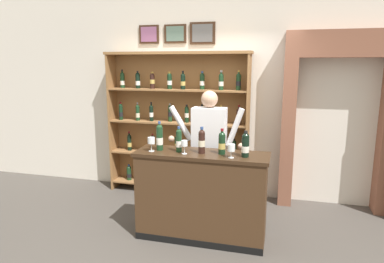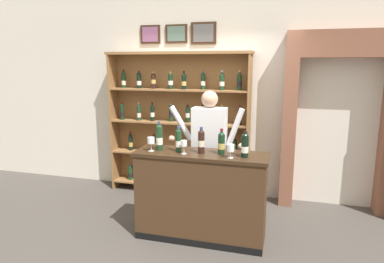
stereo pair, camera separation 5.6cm
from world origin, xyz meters
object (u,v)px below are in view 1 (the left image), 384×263
Objects in this scene: tasting_bottle_rosso at (179,140)px; tasting_bottle_vin_santo at (222,143)px; tasting_bottle_grappa at (160,137)px; tasting_bottle_bianco at (245,145)px; wine_glass_center at (184,144)px; shopkeeper at (209,141)px; wine_glass_right at (151,141)px; wine_shelf at (178,120)px; tasting_bottle_super_tuscan at (202,141)px; tasting_counter at (201,196)px; wine_glass_spare at (231,148)px.

tasting_bottle_vin_santo is (0.49, 0.03, -0.01)m from tasting_bottle_rosso.
tasting_bottle_grappa is 0.24m from tasting_bottle_rosso.
wine_glass_center is at bearing -176.04° from tasting_bottle_bianco.
tasting_bottle_vin_santo is at bearing 3.25° from tasting_bottle_rosso.
shopkeeper reaches higher than wine_glass_right.
wine_shelf is 7.71× the size of tasting_bottle_vin_santo.
tasting_bottle_super_tuscan reaches higher than tasting_bottle_vin_santo.
wine_glass_center is (0.33, -0.09, -0.04)m from tasting_bottle_grappa.
shopkeeper is 5.92× the size of tasting_bottle_bianco.
tasting_bottle_rosso is 0.98× the size of tasting_bottle_super_tuscan.
tasting_bottle_rosso is at bearing -174.11° from tasting_counter.
tasting_bottle_super_tuscan is 0.20m from wine_glass_center.
wine_shelf is 1.43m from tasting_bottle_rosso.
tasting_bottle_bianco reaches higher than wine_glass_center.
wine_glass_right reaches higher than tasting_counter.
tasting_bottle_bianco is (0.50, -0.05, 0.66)m from tasting_counter.
tasting_bottle_rosso is 0.62m from wine_glass_spare.
tasting_counter is 5.05× the size of tasting_bottle_super_tuscan.
tasting_bottle_grappa is at bearing -179.11° from tasting_counter.
tasting_bottle_vin_santo is at bearing 133.66° from wine_glass_spare.
wine_glass_center is at bearing -39.57° from tasting_bottle_rosso.
tasting_bottle_vin_santo is at bearing -55.37° from wine_shelf.
wine_glass_spare is at bearing -3.34° from wine_glass_center.
wine_glass_right is at bearing -135.52° from tasting_bottle_grappa.
wine_glass_center reaches higher than wine_glass_spare.
wine_shelf is at bearing 98.17° from tasting_bottle_grappa.
shopkeeper is at bearing 75.59° from wine_glass_center.
wine_glass_center is at bearing -2.33° from wine_glass_right.
wine_glass_spare is at bearing -151.37° from tasting_bottle_bianco.
tasting_bottle_rosso is (-0.24, -0.52, 0.12)m from shopkeeper.
wine_glass_right is (-0.31, -0.05, -0.02)m from tasting_bottle_rosso.
wine_shelf is at bearing 128.59° from shopkeeper.
wine_shelf is 1.53m from tasting_bottle_super_tuscan.
tasting_counter is at bearing -87.72° from shopkeeper.
tasting_bottle_super_tuscan is 1.84× the size of wine_glass_right.
tasting_bottle_grappa is 2.21× the size of wine_glass_center.
shopkeeper is 5.74× the size of tasting_bottle_rosso.
tasting_bottle_grappa reaches higher than tasting_bottle_vin_santo.
tasting_bottle_super_tuscan is at bearing -87.05° from shopkeeper.
wine_shelf reaches higher than tasting_bottle_super_tuscan.
tasting_bottle_rosso is at bearing 178.14° from tasting_bottle_bianco.
tasting_bottle_vin_santo reaches higher than wine_glass_spare.
tasting_bottle_super_tuscan is 0.23m from tasting_bottle_vin_santo.
tasting_bottle_vin_santo is 1.01× the size of tasting_bottle_bianco.
tasting_bottle_super_tuscan is 0.49m from tasting_bottle_bianco.
tasting_bottle_vin_santo is 0.18m from wine_glass_spare.
tasting_bottle_bianco is at bearing 1.61° from wine_glass_right.
wine_glass_spare is at bearing -19.83° from tasting_counter.
wine_shelf reaches higher than tasting_bottle_bianco.
tasting_bottle_grappa is 0.50m from tasting_bottle_super_tuscan.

